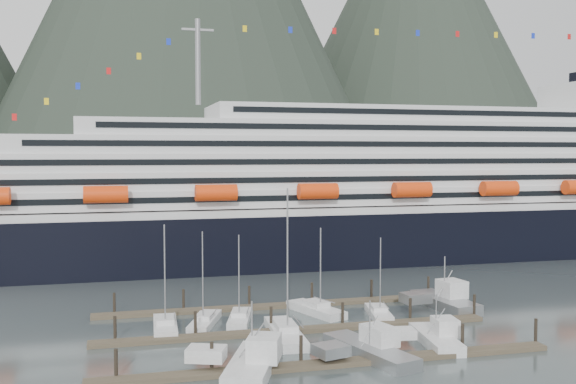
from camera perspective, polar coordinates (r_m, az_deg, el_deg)
The scene contains 16 objects.
ground at distance 80.26m, azimuth 4.95°, elevation -12.05°, with size 1600.00×1600.00×0.00m, color #444F50.
mountains at distance 680.97m, azimuth -8.13°, elevation 15.40°, with size 870.00×440.00×420.00m.
cruise_ship at distance 139.87m, azimuth 8.95°, elevation -0.46°, with size 210.00×30.40×50.30m.
dock_near at distance 69.61m, azimuth 3.86°, elevation -14.22°, with size 48.18×2.28×3.20m.
dock_mid at distance 81.53m, azimuth 0.88°, elevation -11.57°, with size 48.18×2.28×3.20m.
dock_far at distance 93.75m, azimuth -1.30°, elevation -9.58°, with size 48.18×2.28×3.20m.
sailboat_a at distance 83.49m, azimuth -10.36°, elevation -11.18°, with size 3.25×9.56×13.35m.
sailboat_b at distance 85.20m, azimuth -7.07°, elevation -10.87°, with size 5.51×9.64×12.17m.
sailboat_c at distance 86.26m, azimuth -4.11°, elevation -10.67°, with size 4.76×9.31×11.57m.
sailboat_d at distance 79.10m, azimuth -0.22°, elevation -11.92°, with size 3.77×12.72×17.89m.
sailboat_f at distance 90.49m, azimuth 2.38°, elevation -9.98°, with size 5.99×10.30×12.02m.
sailboat_h at distance 89.60m, azimuth 7.70°, elevation -10.17°, with size 4.07×8.63×10.84m.
trawler_b at distance 67.28m, azimuth -3.19°, elevation -14.26°, with size 10.36×12.47×7.74m.
trawler_c at distance 72.44m, azimuth 6.83°, elevation -13.07°, with size 9.86×13.23×6.52m.
trawler_d at distance 78.15m, azimuth 12.32°, elevation -11.92°, with size 7.98×10.73×6.14m.
trawler_e at distance 95.93m, azimuth 13.01°, elevation -8.96°, with size 9.47×12.42×7.86m.
Camera 1 is at (-26.23, -72.78, 21.36)m, focal length 42.00 mm.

